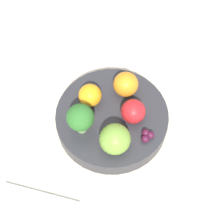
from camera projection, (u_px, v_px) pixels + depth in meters
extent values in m
plane|color=gray|center=(112.00, 128.00, 0.76)|extent=(6.00, 6.00, 0.00)
cube|color=beige|center=(112.00, 126.00, 0.75)|extent=(1.20, 1.20, 0.02)
cylinder|color=#2D2D33|center=(112.00, 119.00, 0.73)|extent=(0.22, 0.22, 0.03)
cylinder|color=#8CB76B|center=(82.00, 126.00, 0.69)|extent=(0.02, 0.02, 0.03)
sphere|color=#2D6B28|center=(80.00, 117.00, 0.66)|extent=(0.05, 0.05, 0.05)
sphere|color=olive|center=(117.00, 139.00, 0.66)|extent=(0.06, 0.06, 0.06)
sphere|color=red|center=(133.00, 111.00, 0.69)|extent=(0.05, 0.05, 0.05)
sphere|color=orange|center=(126.00, 84.00, 0.72)|extent=(0.05, 0.05, 0.05)
sphere|color=orange|center=(90.00, 95.00, 0.71)|extent=(0.04, 0.04, 0.04)
sphere|color=#47142D|center=(150.00, 135.00, 0.68)|extent=(0.01, 0.01, 0.01)
sphere|color=#47142D|center=(146.00, 133.00, 0.68)|extent=(0.01, 0.01, 0.01)
sphere|color=#47142D|center=(145.00, 139.00, 0.68)|extent=(0.01, 0.01, 0.01)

